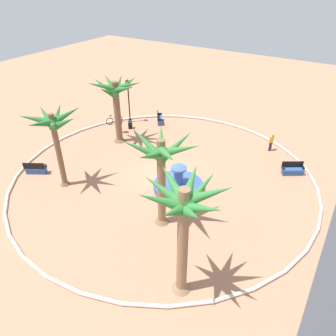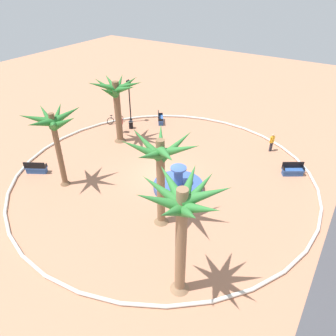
{
  "view_description": "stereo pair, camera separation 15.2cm",
  "coord_description": "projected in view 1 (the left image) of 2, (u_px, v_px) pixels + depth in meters",
  "views": [
    {
      "loc": [
        16.69,
        10.85,
        13.43
      ],
      "look_at": [
        0.26,
        0.53,
        1.0
      ],
      "focal_mm": 34.37,
      "sensor_mm": 36.0,
      "label": 1
    },
    {
      "loc": [
        16.61,
        10.98,
        13.43
      ],
      "look_at": [
        0.26,
        0.53,
        1.0
      ],
      "focal_mm": 34.37,
      "sensor_mm": 36.0,
      "label": 2
    }
  ],
  "objects": [
    {
      "name": "ground_plane",
      "position": [
        164.0,
        176.0,
        24.0
      ],
      "size": [
        80.0,
        80.0,
        0.0
      ],
      "primitive_type": "plane",
      "color": "tan"
    },
    {
      "name": "plaza_curb",
      "position": [
        164.0,
        175.0,
        23.95
      ],
      "size": [
        22.04,
        22.04,
        0.2
      ],
      "primitive_type": "torus",
      "color": "silver",
      "rests_on": "ground"
    },
    {
      "name": "fountain",
      "position": [
        178.0,
        186.0,
        22.46
      ],
      "size": [
        3.47,
        3.47,
        1.79
      ],
      "color": "#38569E",
      "rests_on": "ground"
    },
    {
      "name": "palm_tree_near_fountain",
      "position": [
        54.0,
        128.0,
        20.63
      ],
      "size": [
        4.01,
        3.87,
        5.71
      ],
      "color": "brown",
      "rests_on": "ground"
    },
    {
      "name": "palm_tree_by_curb",
      "position": [
        161.0,
        161.0,
        17.34
      ],
      "size": [
        4.19,
        4.33,
        5.93
      ],
      "color": "brown",
      "rests_on": "ground"
    },
    {
      "name": "palm_tree_mid_plaza",
      "position": [
        116.0,
        96.0,
        26.44
      ],
      "size": [
        4.22,
        4.35,
        5.64
      ],
      "color": "brown",
      "rests_on": "ground"
    },
    {
      "name": "palm_tree_far_side",
      "position": [
        184.0,
        213.0,
        13.14
      ],
      "size": [
        3.92,
        3.94,
        6.29
      ],
      "color": "#8E6B4C",
      "rests_on": "ground"
    },
    {
      "name": "bench_east",
      "position": [
        292.0,
        170.0,
        24.0
      ],
      "size": [
        1.3,
        1.61,
        1.0
      ],
      "color": "#335BA8",
      "rests_on": "ground"
    },
    {
      "name": "bench_west",
      "position": [
        36.0,
        169.0,
        24.1
      ],
      "size": [
        1.23,
        1.64,
        1.0
      ],
      "color": "#335BA8",
      "rests_on": "ground"
    },
    {
      "name": "bench_north",
      "position": [
        160.0,
        119.0,
        31.78
      ],
      "size": [
        1.6,
        1.33,
        1.0
      ],
      "color": "#335BA8",
      "rests_on": "ground"
    },
    {
      "name": "lamppost",
      "position": [
        129.0,
        98.0,
        30.77
      ],
      "size": [
        0.32,
        0.32,
        4.32
      ],
      "color": "black",
      "rests_on": "ground"
    },
    {
      "name": "trash_bin",
      "position": [
        130.0,
        125.0,
        30.64
      ],
      "size": [
        0.46,
        0.46,
        0.73
      ],
      "color": "black",
      "rests_on": "ground"
    },
    {
      "name": "bicycle_red_frame",
      "position": [
        114.0,
        120.0,
        31.6
      ],
      "size": [
        1.54,
        0.87,
        0.94
      ],
      "color": "black",
      "rests_on": "ground"
    },
    {
      "name": "person_cyclist_helmet",
      "position": [
        120.0,
        123.0,
        29.57
      ],
      "size": [
        0.34,
        0.48,
        1.69
      ],
      "color": "#33333D",
      "rests_on": "ground"
    },
    {
      "name": "person_cyclist_photo",
      "position": [
        271.0,
        141.0,
        26.75
      ],
      "size": [
        0.49,
        0.32,
        1.6
      ],
      "color": "#33333D",
      "rests_on": "ground"
    }
  ]
}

